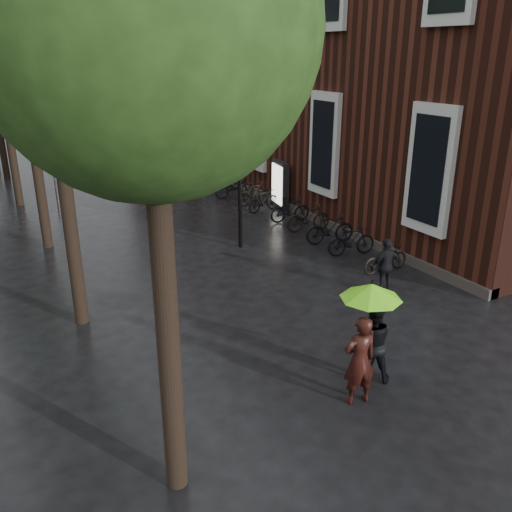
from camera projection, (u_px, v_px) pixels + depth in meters
ground at (420, 435)px, 9.21m from camera, size 120.00×120.00×0.00m
brick_building at (304, 53)px, 27.72m from camera, size 10.20×33.20×12.00m
street_trees at (5, 43)px, 18.13m from camera, size 4.33×34.03×8.91m
person_burgundy at (360, 360)px, 9.79m from camera, size 0.70×0.52×1.76m
person_black at (372, 342)px, 10.50m from camera, size 1.01×0.94×1.65m
lime_umbrella at (371, 291)px, 9.82m from camera, size 1.15×1.15×1.69m
pedestrian_walking at (386, 266)px, 14.35m from camera, size 0.93×0.45×1.54m
parked_bicycles at (265, 199)px, 21.87m from camera, size 2.05×14.82×1.04m
ad_lightbox at (280, 185)px, 22.11m from camera, size 0.29×1.28×1.94m
lamp_post at (240, 166)px, 17.05m from camera, size 0.23×0.23×4.45m
cycle_sign at (54, 170)px, 21.43m from camera, size 0.13×0.46×2.55m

